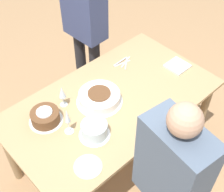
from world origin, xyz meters
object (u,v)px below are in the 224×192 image
at_px(wine_glass_near, 67,117).
at_px(wine_glass_far, 62,93).
at_px(cake_front_chocolate, 45,117).
at_px(person_watching, 169,180).
at_px(person_cutting, 84,15).
at_px(cake_back_decorated, 94,130).
at_px(cake_center_white, 99,97).

bearing_deg(wine_glass_near, wine_glass_far, -118.31).
height_order(cake_front_chocolate, wine_glass_far, wine_glass_far).
bearing_deg(wine_glass_far, wine_glass_near, 61.69).
bearing_deg(person_watching, cake_front_chocolate, 18.88).
xyz_separation_m(wine_glass_far, person_cutting, (-0.66, -0.53, 0.16)).
bearing_deg(cake_front_chocolate, wine_glass_far, -167.36).
bearing_deg(cake_back_decorated, cake_center_white, -137.14).
distance_m(wine_glass_near, wine_glass_far, 0.27).
distance_m(cake_front_chocolate, wine_glass_far, 0.22).
xyz_separation_m(cake_front_chocolate, person_cutting, (-0.86, -0.58, 0.24)).
xyz_separation_m(wine_glass_near, wine_glass_far, (-0.13, -0.24, -0.02)).
height_order(cake_center_white, wine_glass_far, wine_glass_far).
relative_size(cake_back_decorated, person_cutting, 0.13).
distance_m(cake_back_decorated, wine_glass_near, 0.21).
distance_m(wine_glass_near, person_cutting, 1.12).
bearing_deg(person_watching, cake_back_decorated, 9.42).
distance_m(cake_center_white, person_cutting, 0.85).
bearing_deg(person_cutting, cake_back_decorated, -39.64).
bearing_deg(cake_back_decorated, wine_glass_far, -92.22).
relative_size(cake_center_white, wine_glass_near, 1.54).
bearing_deg(person_cutting, wine_glass_near, -49.02).
xyz_separation_m(cake_back_decorated, wine_glass_near, (0.11, -0.15, 0.10)).
bearing_deg(wine_glass_far, cake_center_white, 144.91).
height_order(wine_glass_far, person_cutting, person_cutting).
xyz_separation_m(person_cutting, person_watching, (0.65, 1.57, -0.12)).
xyz_separation_m(cake_center_white, person_cutting, (-0.43, -0.69, 0.25)).
distance_m(cake_center_white, wine_glass_far, 0.29).
distance_m(cake_front_chocolate, person_cutting, 1.06).
bearing_deg(person_watching, wine_glass_far, 7.66).
bearing_deg(cake_back_decorated, person_watching, 92.46).
height_order(wine_glass_near, person_cutting, person_cutting).
xyz_separation_m(cake_back_decorated, wine_glass_far, (-0.02, -0.39, 0.07)).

